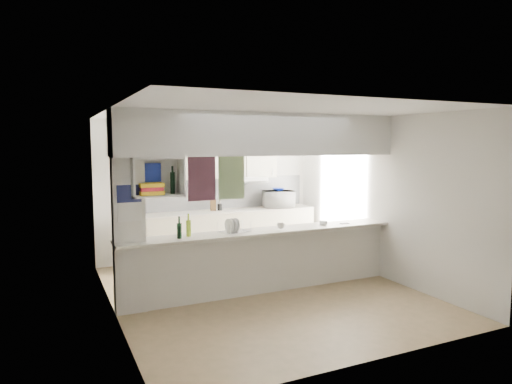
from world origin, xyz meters
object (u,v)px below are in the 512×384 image
bowl (278,189)px  wine_bottles (184,229)px  microwave (279,199)px  dish_rack (234,226)px

bowl → wine_bottles: 3.27m
microwave → wine_bottles: (-2.52, -2.07, -0.05)m
microwave → bowl: 0.19m
microwave → dish_rack: size_ratio=1.26×
dish_rack → wine_bottles: 0.75m
dish_rack → wine_bottles: bearing=165.3°
bowl → wine_bottles: bearing=-140.5°
bowl → microwave: bearing=-18.9°
dish_rack → wine_bottles: (-0.75, -0.05, 0.03)m
wine_bottles → dish_rack: bearing=3.9°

